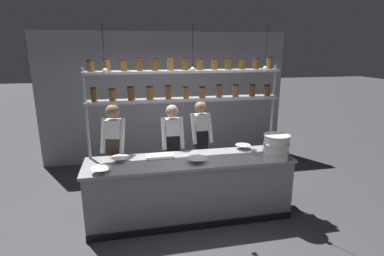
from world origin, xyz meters
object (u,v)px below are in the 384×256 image
Objects in this scene: chef_right at (201,141)px; prep_bowl_center_back at (243,147)px; prep_bowl_near_right at (120,159)px; chef_center at (173,146)px; container_stack at (276,147)px; cutting_board at (160,157)px; prep_bowl_center_front at (101,170)px; prep_bowl_near_left at (197,160)px; spice_shelf_unit at (186,87)px; serving_cup_front at (254,152)px; chef_left at (115,149)px.

prep_bowl_center_back is at bearing -50.39° from chef_right.
prep_bowl_near_right reaches higher than prep_bowl_center_back.
chef_center is 6.55× the size of prep_bowl_center_back.
cutting_board is at bearing 166.39° from container_stack.
prep_bowl_center_front is (-1.05, -0.92, 0.04)m from chef_center.
chef_center is at bearing 105.11° from prep_bowl_near_left.
prep_bowl_center_back is at bearing 27.52° from prep_bowl_near_left.
prep_bowl_near_left is at bearing -14.22° from prep_bowl_near_right.
spice_shelf_unit is 1.17m from chef_right.
container_stack is 0.35m from serving_cup_front.
prep_bowl_near_left is (-1.14, 0.07, -0.14)m from container_stack.
prep_bowl_near_left reaches higher than cutting_board.
chef_left reaches higher than chef_right.
prep_bowl_center_front is 3.21× the size of serving_cup_front.
chef_right is at bearing 134.49° from prep_bowl_center_back.
prep_bowl_near_left is at bearing -110.94° from chef_right.
chef_left is 1.04× the size of chef_center.
prep_bowl_center_back is at bearing -3.77° from spice_shelf_unit.
chef_center is 0.86m from prep_bowl_near_left.
prep_bowl_center_front is at bearing -174.15° from serving_cup_front.
prep_bowl_center_back is 2.90× the size of serving_cup_front.
prep_bowl_near_right is 1.95m from serving_cup_front.
serving_cup_front is (0.05, -0.30, 0.01)m from prep_bowl_center_back.
prep_bowl_center_front is 0.42m from prep_bowl_near_right.
spice_shelf_unit is at bearing 22.17° from cutting_board.
spice_shelf_unit reaches higher than chef_right.
chef_right is 4.03× the size of cutting_board.
spice_shelf_unit reaches higher than serving_cup_front.
serving_cup_front is at bearing -3.84° from prep_bowl_near_right.
prep_bowl_near_left reaches higher than prep_bowl_center_back.
chef_center is 1.40m from prep_bowl_center_front.
chef_right reaches higher than chef_center.
prep_bowl_center_front is (-1.21, -0.59, -0.95)m from spice_shelf_unit.
prep_bowl_center_back is at bearing 6.81° from chef_left.
chef_center is 0.57m from cutting_board.
prep_bowl_center_front is (-1.57, -1.09, 0.03)m from chef_right.
prep_bowl_center_front reaches higher than prep_bowl_center_back.
chef_right is (1.43, 0.28, -0.03)m from chef_left.
chef_right is (0.51, 0.17, 0.01)m from chef_center.
chef_left is 4.15× the size of cutting_board.
chef_left is 2.12m from serving_cup_front.
chef_right is 0.79m from prep_bowl_center_back.
spice_shelf_unit is 34.11× the size of serving_cup_front.
spice_shelf_unit is 1.39m from prep_bowl_near_right.
serving_cup_front is (1.12, -0.70, 0.05)m from chef_center.
cutting_board is 1.56× the size of prep_bowl_near_right.
container_stack reaches higher than prep_bowl_near_right.
chef_left reaches higher than chef_center.
container_stack reaches higher than cutting_board.
prep_bowl_near_right is (-0.56, -0.06, 0.02)m from cutting_board.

